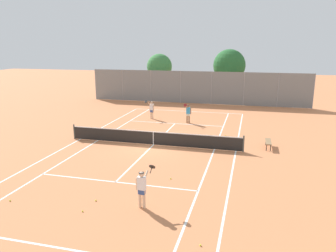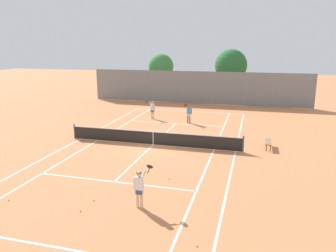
{
  "view_description": "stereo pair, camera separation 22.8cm",
  "coord_description": "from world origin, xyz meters",
  "px_view_note": "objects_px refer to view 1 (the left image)",
  "views": [
    {
      "loc": [
        6.29,
        -20.31,
        6.61
      ],
      "look_at": [
        0.64,
        1.5,
        1.0
      ],
      "focal_mm": 35.0,
      "sensor_mm": 36.0,
      "label": 1
    },
    {
      "loc": [
        6.51,
        -20.26,
        6.61
      ],
      "look_at": [
        0.64,
        1.5,
        1.0
      ],
      "focal_mm": 35.0,
      "sensor_mm": 36.0,
      "label": 2
    }
  ],
  "objects_px": {
    "tennis_net": "(153,138)",
    "loose_tennis_ball_2": "(200,245)",
    "player_near_side": "(142,187)",
    "loose_tennis_ball_0": "(171,179)",
    "loose_tennis_ball_5": "(10,201)",
    "player_far_left": "(152,109)",
    "player_far_right": "(188,112)",
    "tree_behind_right": "(229,66)",
    "loose_tennis_ball_1": "(83,211)",
    "courtside_bench": "(268,142)",
    "tree_behind_left": "(159,67)",
    "loose_tennis_ball_3": "(225,136)",
    "loose_tennis_ball_4": "(96,200)"
  },
  "relations": [
    {
      "from": "loose_tennis_ball_2",
      "to": "tennis_net",
      "type": "bearing_deg",
      "value": 114.81
    },
    {
      "from": "player_far_left",
      "to": "loose_tennis_ball_4",
      "type": "xyz_separation_m",
      "value": [
        2.49,
        -16.18,
        -0.89
      ]
    },
    {
      "from": "tennis_net",
      "to": "loose_tennis_ball_3",
      "type": "height_order",
      "value": "tennis_net"
    },
    {
      "from": "player_far_left",
      "to": "player_far_right",
      "type": "height_order",
      "value": "same"
    },
    {
      "from": "courtside_bench",
      "to": "tree_behind_right",
      "type": "bearing_deg",
      "value": 102.25
    },
    {
      "from": "courtside_bench",
      "to": "tree_behind_left",
      "type": "relative_size",
      "value": 0.27
    },
    {
      "from": "player_near_side",
      "to": "player_far_right",
      "type": "height_order",
      "value": "same"
    },
    {
      "from": "player_near_side",
      "to": "tree_behind_right",
      "type": "height_order",
      "value": "tree_behind_right"
    },
    {
      "from": "loose_tennis_ball_3",
      "to": "tree_behind_right",
      "type": "height_order",
      "value": "tree_behind_right"
    },
    {
      "from": "player_near_side",
      "to": "courtside_bench",
      "type": "xyz_separation_m",
      "value": [
        5.38,
        9.8,
        -0.52
      ]
    },
    {
      "from": "player_far_right",
      "to": "tree_behind_right",
      "type": "xyz_separation_m",
      "value": [
        2.31,
        13.53,
        3.16
      ]
    },
    {
      "from": "tennis_net",
      "to": "loose_tennis_ball_2",
      "type": "relative_size",
      "value": 181.82
    },
    {
      "from": "loose_tennis_ball_1",
      "to": "courtside_bench",
      "type": "xyz_separation_m",
      "value": [
        7.61,
        10.77,
        0.38
      ]
    },
    {
      "from": "player_near_side",
      "to": "courtside_bench",
      "type": "relative_size",
      "value": 1.18
    },
    {
      "from": "loose_tennis_ball_1",
      "to": "loose_tennis_ball_5",
      "type": "bearing_deg",
      "value": 179.14
    },
    {
      "from": "loose_tennis_ball_0",
      "to": "loose_tennis_ball_1",
      "type": "height_order",
      "value": "same"
    },
    {
      "from": "tree_behind_right",
      "to": "player_far_left",
      "type": "bearing_deg",
      "value": -114.68
    },
    {
      "from": "tennis_net",
      "to": "tree_behind_right",
      "type": "bearing_deg",
      "value": 80.7
    },
    {
      "from": "player_far_left",
      "to": "loose_tennis_ball_5",
      "type": "height_order",
      "value": "player_far_left"
    },
    {
      "from": "tennis_net",
      "to": "courtside_bench",
      "type": "xyz_separation_m",
      "value": [
        7.51,
        1.26,
        -0.1
      ]
    },
    {
      "from": "player_near_side",
      "to": "loose_tennis_ball_0",
      "type": "bearing_deg",
      "value": 82.32
    },
    {
      "from": "loose_tennis_ball_0",
      "to": "player_near_side",
      "type": "bearing_deg",
      "value": -97.68
    },
    {
      "from": "loose_tennis_ball_4",
      "to": "player_far_left",
      "type": "bearing_deg",
      "value": 98.74
    },
    {
      "from": "tree_behind_left",
      "to": "player_far_right",
      "type": "bearing_deg",
      "value": -63.93
    },
    {
      "from": "loose_tennis_ball_3",
      "to": "loose_tennis_ball_5",
      "type": "distance_m",
      "value": 15.31
    },
    {
      "from": "player_far_left",
      "to": "loose_tennis_ball_4",
      "type": "relative_size",
      "value": 26.88
    },
    {
      "from": "loose_tennis_ball_5",
      "to": "player_far_left",
      "type": "bearing_deg",
      "value": 86.29
    },
    {
      "from": "player_far_right",
      "to": "tennis_net",
      "type": "bearing_deg",
      "value": -98.53
    },
    {
      "from": "player_far_left",
      "to": "tree_behind_left",
      "type": "height_order",
      "value": "tree_behind_left"
    },
    {
      "from": "tennis_net",
      "to": "loose_tennis_ball_1",
      "type": "bearing_deg",
      "value": -90.64
    },
    {
      "from": "player_far_right",
      "to": "loose_tennis_ball_0",
      "type": "bearing_deg",
      "value": -82.94
    },
    {
      "from": "tennis_net",
      "to": "player_far_right",
      "type": "bearing_deg",
      "value": 81.47
    },
    {
      "from": "loose_tennis_ball_0",
      "to": "tree_behind_left",
      "type": "distance_m",
      "value": 26.37
    },
    {
      "from": "player_near_side",
      "to": "loose_tennis_ball_0",
      "type": "distance_m",
      "value": 3.32
    },
    {
      "from": "player_far_right",
      "to": "loose_tennis_ball_3",
      "type": "bearing_deg",
      "value": -44.09
    },
    {
      "from": "loose_tennis_ball_4",
      "to": "player_far_right",
      "type": "bearing_deg",
      "value": 86.08
    },
    {
      "from": "loose_tennis_ball_0",
      "to": "loose_tennis_ball_2",
      "type": "xyz_separation_m",
      "value": [
        2.35,
        -5.24,
        0.0
      ]
    },
    {
      "from": "loose_tennis_ball_4",
      "to": "tree_behind_left",
      "type": "xyz_separation_m",
      "value": [
        -5.13,
        28.05,
        3.82
      ]
    },
    {
      "from": "player_near_side",
      "to": "loose_tennis_ball_4",
      "type": "height_order",
      "value": "player_near_side"
    },
    {
      "from": "player_far_left",
      "to": "loose_tennis_ball_3",
      "type": "distance_m",
      "value": 8.26
    },
    {
      "from": "loose_tennis_ball_5",
      "to": "courtside_bench",
      "type": "bearing_deg",
      "value": 43.91
    },
    {
      "from": "loose_tennis_ball_1",
      "to": "courtside_bench",
      "type": "bearing_deg",
      "value": 54.73
    },
    {
      "from": "tree_behind_left",
      "to": "tree_behind_right",
      "type": "relative_size",
      "value": 0.91
    },
    {
      "from": "player_far_right",
      "to": "tree_behind_right",
      "type": "distance_m",
      "value": 14.08
    },
    {
      "from": "courtside_bench",
      "to": "tree_behind_left",
      "type": "bearing_deg",
      "value": 124.7
    },
    {
      "from": "tree_behind_left",
      "to": "loose_tennis_ball_1",
      "type": "bearing_deg",
      "value": -80.14
    },
    {
      "from": "player_far_right",
      "to": "loose_tennis_ball_0",
      "type": "distance_m",
      "value": 12.4
    },
    {
      "from": "tennis_net",
      "to": "player_far_left",
      "type": "height_order",
      "value": "player_far_left"
    },
    {
      "from": "loose_tennis_ball_2",
      "to": "tree_behind_left",
      "type": "xyz_separation_m",
      "value": [
        -10.06,
        30.16,
        3.82
      ]
    },
    {
      "from": "player_far_right",
      "to": "loose_tennis_ball_0",
      "type": "relative_size",
      "value": 26.88
    }
  ]
}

